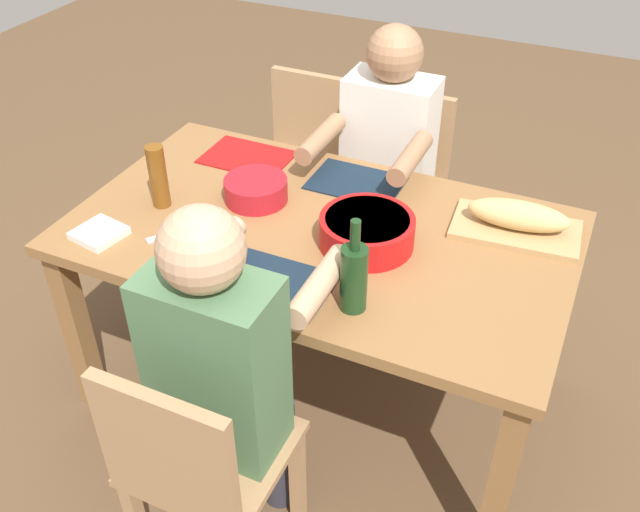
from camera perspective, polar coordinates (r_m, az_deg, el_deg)
ground_plane at (r=2.77m, az=0.00°, el=-10.42°), size 8.00×8.00×0.00m
dining_table at (r=2.34m, az=0.00°, el=0.44°), size 1.60×0.94×0.74m
chair_far_center at (r=3.05m, az=6.20°, el=5.98°), size 0.40×0.40×0.85m
diner_far_center at (r=2.79m, az=5.22°, el=8.00°), size 0.41×0.53×1.20m
chair_far_left at (r=3.19m, az=-1.34°, el=7.71°), size 0.40×0.40×0.85m
chair_near_center at (r=1.97m, az=-9.97°, el=-16.24°), size 0.40×0.40×0.85m
diner_near_center at (r=1.90m, az=-7.67°, el=-8.42°), size 0.41×0.53×1.20m
serving_bowl_greens at (r=2.41m, az=-5.19°, el=5.44°), size 0.22×0.22×0.08m
serving_bowl_salad at (r=2.19m, az=3.80°, el=2.13°), size 0.30×0.30×0.10m
cutting_board at (r=2.35m, az=15.47°, el=2.08°), size 0.42×0.25×0.02m
bread_loaf at (r=2.32m, az=15.69°, el=3.19°), size 0.33×0.14×0.09m
wine_bottle at (r=1.92m, az=2.74°, el=-1.65°), size 0.08×0.08×0.29m
beer_bottle at (r=2.40m, az=-12.89°, el=6.26°), size 0.06×0.06×0.22m
wine_glass at (r=2.06m, az=-9.89°, el=1.13°), size 0.08×0.08×0.17m
placemat_far_center at (r=2.52m, az=2.93°, el=5.94°), size 0.32×0.23×0.01m
placemat_far_left at (r=2.69m, az=-5.89°, el=7.92°), size 0.32×0.23×0.01m
placemat_near_center at (r=2.06m, az=-3.56°, el=-2.19°), size 0.32×0.23×0.01m
carving_knife at (r=2.31m, az=-11.09°, el=1.96°), size 0.16×0.20×0.01m
napkin_stack at (r=2.35m, az=-17.35°, el=1.76°), size 0.16×0.16×0.02m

